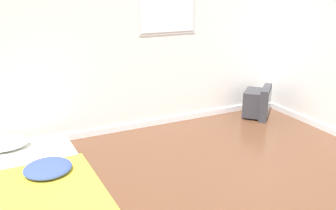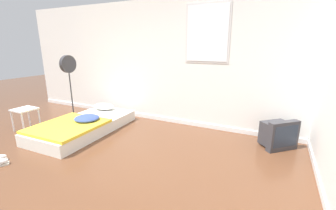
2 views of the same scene
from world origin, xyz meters
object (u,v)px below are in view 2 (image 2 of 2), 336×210
(mattress_bed, at_px, (84,125))
(crt_tv, at_px, (278,134))
(side_stool, at_px, (25,113))
(standing_fan, at_px, (69,74))

(mattress_bed, relative_size, crt_tv, 3.40)
(side_stool, bearing_deg, mattress_bed, 22.83)
(crt_tv, bearing_deg, mattress_bed, -165.49)
(crt_tv, height_order, standing_fan, standing_fan)
(mattress_bed, xyz_separation_m, crt_tv, (3.48, 0.90, 0.10))
(mattress_bed, bearing_deg, side_stool, -157.17)
(mattress_bed, height_order, crt_tv, crt_tv)
(mattress_bed, bearing_deg, crt_tv, 14.51)
(crt_tv, distance_m, standing_fan, 4.52)
(side_stool, relative_size, standing_fan, 0.31)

